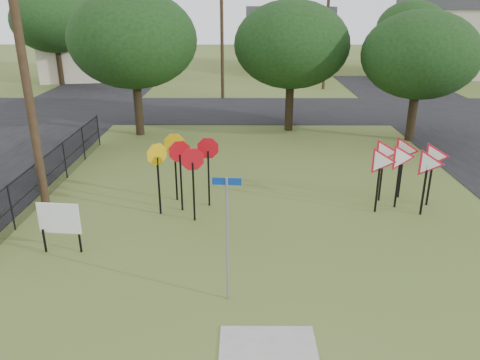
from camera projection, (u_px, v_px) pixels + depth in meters
name	position (u px, v px, depth m)	size (l,w,h in m)	color
ground	(263.00, 281.00, 11.88)	(140.00, 140.00, 0.00)	#465A22
street_far	(251.00, 110.00, 30.55)	(60.00, 8.00, 0.02)	black
curb_pad	(268.00, 345.00, 9.63)	(2.00, 1.20, 0.02)	gray
street_name_sign	(227.00, 233.00, 10.54)	(0.64, 0.07, 3.09)	#94979C
stop_sign_cluster	(183.00, 159.00, 15.31)	(2.26, 1.82, 2.46)	black
yield_sign_cluster	(405.00, 159.00, 15.64)	(2.95, 1.85, 2.31)	black
info_board	(59.00, 220.00, 12.90)	(1.20, 0.16, 1.50)	black
utility_pole_main	(23.00, 52.00, 14.26)	(3.55, 0.33, 10.00)	#3D2C1C
far_pole_a	(222.00, 33.00, 32.66)	(1.40, 0.24, 9.00)	#3D2C1C
far_pole_b	(327.00, 33.00, 36.44)	(1.40, 0.24, 8.50)	#3D2C1C
far_pole_c	(128.00, 28.00, 38.31)	(1.40, 0.24, 9.00)	#3D2C1C
fence_run	(54.00, 169.00, 17.48)	(0.05, 11.55, 1.50)	black
house_left	(95.00, 37.00, 42.41)	(10.58, 8.88, 7.20)	beige
house_mid	(287.00, 38.00, 48.09)	(8.40, 8.40, 6.20)	beige
house_right	(439.00, 35.00, 44.10)	(8.30, 8.30, 7.20)	beige
tree_near_left	(133.00, 40.00, 23.25)	(6.40, 6.40, 7.27)	black
tree_near_mid	(292.00, 45.00, 24.26)	(6.00, 6.00, 6.80)	black
tree_near_right	(420.00, 55.00, 22.47)	(5.60, 5.60, 6.33)	black
tree_far_left	(54.00, 21.00, 38.14)	(6.80, 6.80, 7.73)	black
tree_far_right	(412.00, 28.00, 40.07)	(6.00, 6.00, 6.80)	black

